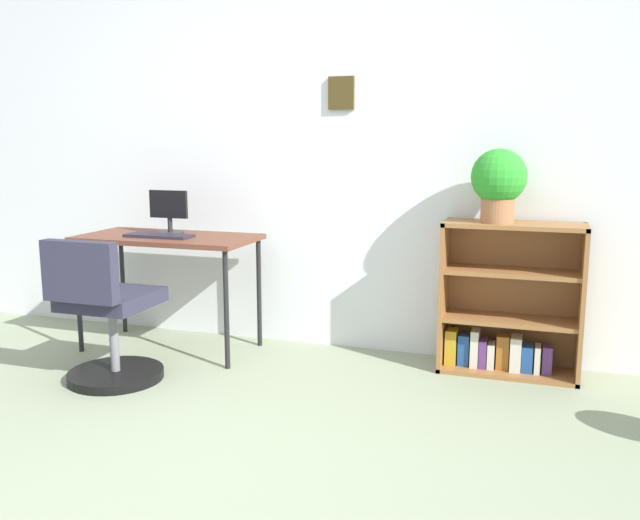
# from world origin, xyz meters

# --- Properties ---
(ground_plane) EXTENTS (6.24, 6.24, 0.00)m
(ground_plane) POSITION_xyz_m (0.00, 0.00, 0.00)
(ground_plane) COLOR gray
(wall_back) EXTENTS (5.20, 0.12, 2.48)m
(wall_back) POSITION_xyz_m (0.00, 2.15, 1.24)
(wall_back) COLOR silver
(wall_back) RESTS_ON ground_plane
(desk) EXTENTS (1.10, 0.55, 0.73)m
(desk) POSITION_xyz_m (-0.78, 1.71, 0.67)
(desk) COLOR brown
(desk) RESTS_ON ground_plane
(monitor) EXTENTS (0.26, 0.17, 0.27)m
(monitor) POSITION_xyz_m (-0.80, 1.78, 0.87)
(monitor) COLOR #262628
(monitor) RESTS_ON desk
(keyboard) EXTENTS (0.42, 0.15, 0.02)m
(keyboard) POSITION_xyz_m (-0.79, 1.63, 0.74)
(keyboard) COLOR #27222E
(keyboard) RESTS_ON desk
(office_chair) EXTENTS (0.52, 0.55, 0.81)m
(office_chair) POSITION_xyz_m (-0.78, 1.06, 0.35)
(office_chair) COLOR black
(office_chair) RESTS_ON ground_plane
(bookshelf_low) EXTENTS (0.77, 0.30, 0.86)m
(bookshelf_low) POSITION_xyz_m (1.27, 1.96, 0.38)
(bookshelf_low) COLOR #956235
(bookshelf_low) RESTS_ON ground_plane
(potted_plant_on_shelf) EXTENTS (0.30, 0.30, 0.40)m
(potted_plant_on_shelf) POSITION_xyz_m (1.18, 1.90, 1.09)
(potted_plant_on_shelf) COLOR #9E6642
(potted_plant_on_shelf) RESTS_ON bookshelf_low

